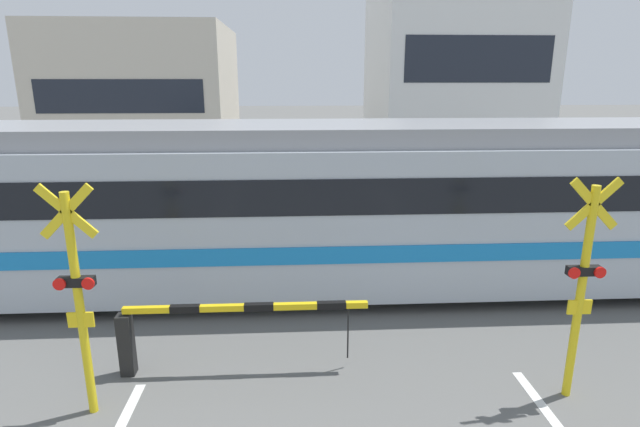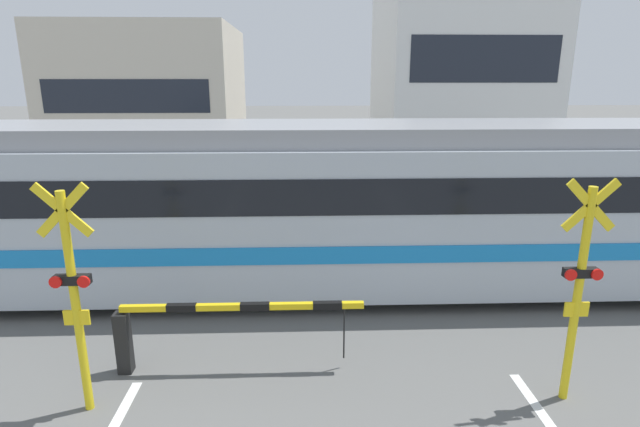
% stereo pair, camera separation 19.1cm
% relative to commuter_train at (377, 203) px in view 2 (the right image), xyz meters
% --- Properties ---
extents(rail_track_near, '(50.00, 0.10, 0.08)m').
position_rel_commuter_train_xyz_m(rail_track_near, '(-1.14, -0.72, -1.77)').
color(rail_track_near, gray).
rests_on(rail_track_near, ground_plane).
extents(rail_track_far, '(50.00, 0.10, 0.08)m').
position_rel_commuter_train_xyz_m(rail_track_far, '(-1.14, 0.72, -1.77)').
color(rail_track_far, gray).
rests_on(rail_track_far, ground_plane).
extents(commuter_train, '(16.66, 2.83, 3.39)m').
position_rel_commuter_train_xyz_m(commuter_train, '(0.00, 0.00, 0.00)').
color(commuter_train, '#ADB7C1').
rests_on(commuter_train, ground_plane).
extents(crossing_barrier_near, '(3.63, 0.20, 1.08)m').
position_rel_commuter_train_xyz_m(crossing_barrier_near, '(-3.17, -3.02, -1.05)').
color(crossing_barrier_near, black).
rests_on(crossing_barrier_near, ground_plane).
extents(crossing_barrier_far, '(3.63, 0.20, 1.08)m').
position_rel_commuter_train_xyz_m(crossing_barrier_far, '(0.88, 2.64, -1.05)').
color(crossing_barrier_far, black).
rests_on(crossing_barrier_far, ground_plane).
extents(crossing_signal_left, '(0.68, 0.15, 3.06)m').
position_rel_commuter_train_xyz_m(crossing_signal_left, '(-4.35, -3.87, -0.12)').
color(crossing_signal_left, yellow).
rests_on(crossing_signal_left, ground_plane).
extents(crossing_signal_right, '(0.68, 0.15, 3.06)m').
position_rel_commuter_train_xyz_m(crossing_signal_right, '(2.06, -3.87, -0.12)').
color(crossing_signal_right, yellow).
rests_on(crossing_signal_right, ground_plane).
extents(pedestrian, '(0.38, 0.22, 1.69)m').
position_rel_commuter_train_xyz_m(pedestrian, '(-0.76, 5.65, -0.84)').
color(pedestrian, '#33384C').
rests_on(pedestrian, ground_plane).
extents(building_left_of_street, '(7.70, 7.21, 6.45)m').
position_rel_commuter_train_xyz_m(building_left_of_street, '(-8.35, 14.14, 1.41)').
color(building_left_of_street, beige).
rests_on(building_left_of_street, ground_plane).
extents(building_right_of_street, '(7.09, 7.21, 9.01)m').
position_rel_commuter_train_xyz_m(building_right_of_street, '(5.75, 14.14, 2.69)').
color(building_right_of_street, white).
rests_on(building_right_of_street, ground_plane).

